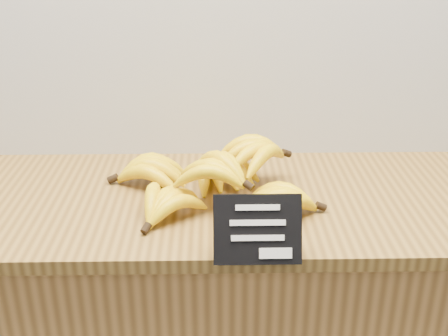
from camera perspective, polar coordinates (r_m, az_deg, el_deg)
counter_top at (r=1.30m, az=-0.04°, el=-3.33°), size 1.52×0.54×0.03m
chalkboard_sign at (r=1.03m, az=3.43°, el=-6.28°), size 0.16×0.05×0.12m
banana_pile at (r=1.27m, az=-1.12°, el=-0.91°), size 0.50×0.38×0.11m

